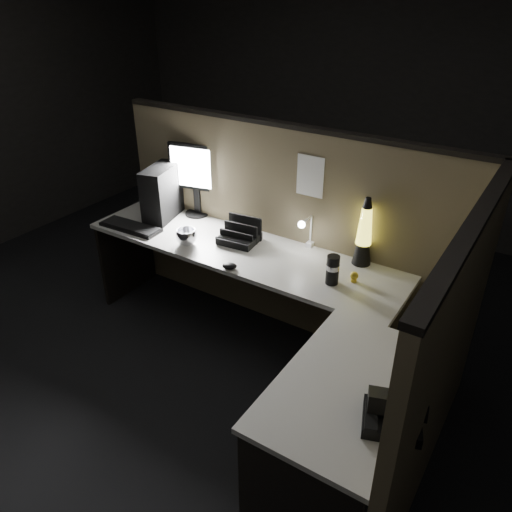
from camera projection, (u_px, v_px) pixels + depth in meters
The scene contains 17 objects.
floor at pixel (208, 390), 3.23m from camera, with size 6.00×6.00×0.00m, color black.
room_shell at pixel (193, 145), 2.44m from camera, with size 6.00×6.00×6.00m.
partition_back at pixel (283, 233), 3.55m from camera, with size 2.66×0.06×1.50m, color brown.
partition_right at pixel (442, 369), 2.31m from camera, with size 0.06×1.66×1.50m, color brown.
desk at pixel (252, 306), 3.05m from camera, with size 2.60×1.60×0.73m.
pc_tower at pixel (162, 193), 3.73m from camera, with size 0.17×0.38×0.40m, color black.
monitor at pixel (196, 173), 3.72m from camera, with size 0.43×0.18×0.55m.
keyboard at pixel (131, 227), 3.64m from camera, with size 0.48×0.16×0.02m, color black.
mouse at pixel (230, 266), 3.14m from camera, with size 0.09×0.07×0.04m, color black.
clip_lamp at pixel (306, 231), 3.29m from camera, with size 0.05×0.19×0.25m.
organizer at pixel (240, 236), 3.45m from camera, with size 0.27×0.25×0.19m.
lava_lamp at pixel (364, 237), 3.12m from camera, with size 0.12×0.12×0.45m.
travel_mug at pixel (333, 270), 2.95m from camera, with size 0.08×0.08×0.18m, color black.
steel_mug at pixel (186, 237), 3.41m from camera, with size 0.14×0.14×0.11m, color silver.
figurine at pixel (354, 276), 2.99m from camera, with size 0.05×0.05×0.05m, color gold.
pinned_paper at pixel (310, 176), 3.19m from camera, with size 0.19×0.00×0.27m, color white.
desk_phone at pixel (393, 413), 2.03m from camera, with size 0.29×0.28×0.14m.
Camera 1 is at (1.56, -1.85, 2.33)m, focal length 35.00 mm.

